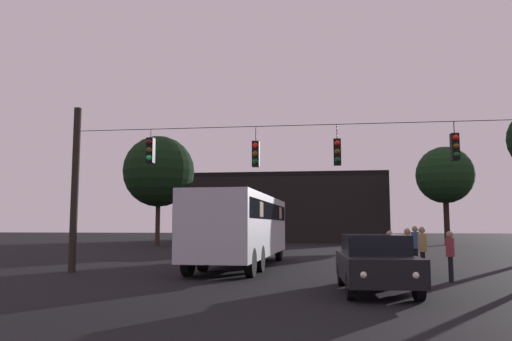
{
  "coord_description": "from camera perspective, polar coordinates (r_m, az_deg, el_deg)",
  "views": [
    {
      "loc": [
        0.96,
        -4.7,
        1.78
      ],
      "look_at": [
        -1.52,
        13.9,
        3.82
      ],
      "focal_mm": 35.18,
      "sensor_mm": 36.0,
      "label": 1
    }
  ],
  "objects": [
    {
      "name": "ground_plane",
      "position": [
        29.27,
        5.77,
        -9.67
      ],
      "size": [
        168.0,
        168.0,
        0.0
      ],
      "primitive_type": "plane",
      "color": "black",
      "rests_on": "ground"
    },
    {
      "name": "overhead_signal_span",
      "position": [
        18.22,
        4.56,
        -0.58
      ],
      "size": [
        17.25,
        0.44,
        6.33
      ],
      "color": "black",
      "rests_on": "ground"
    },
    {
      "name": "city_bus",
      "position": [
        21.68,
        -1.58,
        -5.98
      ],
      "size": [
        2.88,
        11.08,
        3.0
      ],
      "color": "#B7BCC6",
      "rests_on": "ground"
    },
    {
      "name": "car_near_right",
      "position": [
        13.98,
        13.41,
        -10.08
      ],
      "size": [
        1.98,
        4.4,
        1.52
      ],
      "color": "black",
      "rests_on": "ground"
    },
    {
      "name": "car_far_left",
      "position": [
        32.35,
        -1.68,
        -7.95
      ],
      "size": [
        2.02,
        4.41,
        1.52
      ],
      "color": "#511919",
      "rests_on": "ground"
    },
    {
      "name": "pedestrian_crossing_left",
      "position": [
        19.89,
        16.91,
        -8.62
      ],
      "size": [
        0.36,
        0.42,
        1.53
      ],
      "color": "black",
      "rests_on": "ground"
    },
    {
      "name": "pedestrian_crossing_center",
      "position": [
        17.72,
        16.89,
        -8.65
      ],
      "size": [
        0.29,
        0.39,
        1.67
      ],
      "color": "black",
      "rests_on": "ground"
    },
    {
      "name": "pedestrian_crossing_right",
      "position": [
        20.92,
        17.68,
        -8.09
      ],
      "size": [
        0.26,
        0.38,
        1.74
      ],
      "color": "black",
      "rests_on": "ground"
    },
    {
      "name": "pedestrian_near_bus",
      "position": [
        18.56,
        18.4,
        -8.38
      ],
      "size": [
        0.25,
        0.36,
        1.72
      ],
      "color": "black",
      "rests_on": "ground"
    },
    {
      "name": "pedestrian_trailing",
      "position": [
        17.16,
        21.22,
        -8.77
      ],
      "size": [
        0.34,
        0.42,
        1.58
      ],
      "color": "black",
      "rests_on": "ground"
    },
    {
      "name": "pedestrian_far_side",
      "position": [
        17.02,
        15.03,
        -8.97
      ],
      "size": [
        0.32,
        0.41,
        1.6
      ],
      "color": "black",
      "rests_on": "ground"
    },
    {
      "name": "corner_building",
      "position": [
        56.91,
        3.04,
        -4.35
      ],
      "size": [
        22.26,
        11.31,
        7.25
      ],
      "color": "black",
      "rests_on": "ground"
    },
    {
      "name": "tree_left_silhouette",
      "position": [
        45.45,
        -11.0,
        -0.11
      ],
      "size": [
        6.3,
        6.3,
        9.69
      ],
      "color": "#2D2116",
      "rests_on": "ground"
    },
    {
      "name": "tree_right_far",
      "position": [
        48.84,
        20.68,
        -0.51
      ],
      "size": [
        5.17,
        5.17,
        8.91
      ],
      "color": "black",
      "rests_on": "ground"
    }
  ]
}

